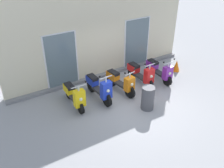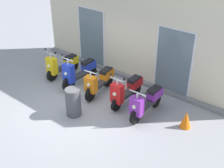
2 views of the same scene
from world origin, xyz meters
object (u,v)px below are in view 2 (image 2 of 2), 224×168
scooter_purple (146,102)px  scooter_blue (79,72)px  trash_bin (73,102)px  scooter_orange (99,81)px  scooter_red (126,90)px  traffic_cone (186,120)px  scooter_yellow (62,65)px

scooter_purple → scooter_blue: bearing=179.0°
scooter_purple → trash_bin: scooter_purple is taller
scooter_blue → scooter_purple: (2.87, -0.05, -0.04)m
scooter_blue → scooter_orange: size_ratio=1.04×
scooter_orange → scooter_red: scooter_red is taller
scooter_orange → scooter_red: size_ratio=1.02×
scooter_orange → traffic_cone: scooter_orange is taller
scooter_red → traffic_cone: 2.10m
scooter_blue → scooter_red: (2.02, 0.10, -0.02)m
scooter_blue → scooter_orange: bearing=0.3°
scooter_orange → traffic_cone: 3.16m
traffic_cone → scooter_purple: bearing=-170.2°
scooter_blue → scooter_purple: size_ratio=1.07×
scooter_yellow → trash_bin: bearing=-34.8°
scooter_yellow → scooter_purple: bearing=-1.8°
scooter_red → trash_bin: scooter_red is taller
scooter_yellow → scooter_red: 3.00m
trash_bin → traffic_cone: (2.93, 1.59, -0.18)m
scooter_red → scooter_purple: bearing=-9.7°
scooter_yellow → scooter_blue: bearing=-4.2°
scooter_purple → scooter_red: bearing=170.3°
scooter_yellow → scooter_blue: (0.98, -0.07, 0.04)m
scooter_red → scooter_purple: 0.87m
scooter_yellow → scooter_red: scooter_red is taller
scooter_yellow → trash_bin: scooter_yellow is taller
scooter_red → scooter_purple: scooter_red is taller
scooter_blue → scooter_orange: (0.96, 0.00, -0.03)m
scooter_yellow → traffic_cone: size_ratio=2.93×
scooter_red → trash_bin: size_ratio=1.79×
scooter_red → traffic_cone: size_ratio=3.05×
traffic_cone → scooter_yellow: bearing=-179.0°
scooter_blue → traffic_cone: bearing=2.3°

